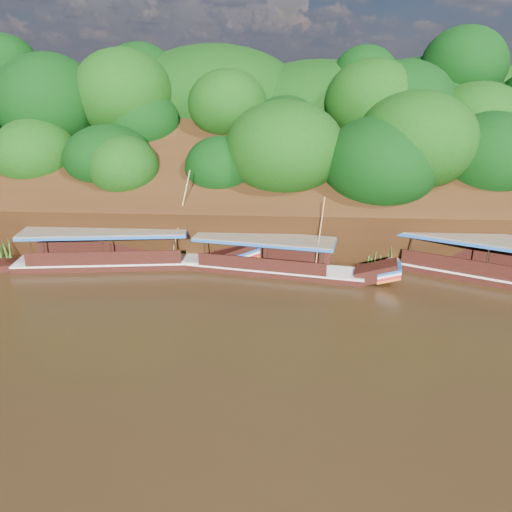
{
  "coord_description": "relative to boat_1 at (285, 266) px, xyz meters",
  "views": [
    {
      "loc": [
        0.74,
        -22.37,
        12.13
      ],
      "look_at": [
        -1.14,
        7.0,
        1.4
      ],
      "focal_mm": 35.0,
      "sensor_mm": 36.0,
      "label": 1
    }
  ],
  "objects": [
    {
      "name": "ground",
      "position": [
        -0.72,
        -7.63,
        -0.53
      ],
      "size": [
        160.0,
        160.0,
        0.0
      ],
      "primitive_type": "plane",
      "color": "black",
      "rests_on": "ground"
    },
    {
      "name": "boat_1",
      "position": [
        0.0,
        0.0,
        0.0
      ],
      "size": [
        13.72,
        4.36,
        5.9
      ],
      "rotation": [
        0.0,
        0.0,
        -0.18
      ],
      "color": "black",
      "rests_on": "ground"
    },
    {
      "name": "reeds",
      "position": [
        -3.12,
        1.98,
        0.36
      ],
      "size": [
        49.64,
        2.6,
        1.96
      ],
      "color": "#286519",
      "rests_on": "ground"
    },
    {
      "name": "boat_2",
      "position": [
        -10.23,
        0.81,
        0.05
      ],
      "size": [
        16.39,
        4.12,
        6.88
      ],
      "rotation": [
        0.0,
        0.0,
        0.12
      ],
      "color": "black",
      "rests_on": "ground"
    },
    {
      "name": "riverbank",
      "position": [
        -0.73,
        15.1,
        1.36
      ],
      "size": [
        120.0,
        30.06,
        19.4
      ],
      "color": "#321A0B",
      "rests_on": "ground"
    }
  ]
}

